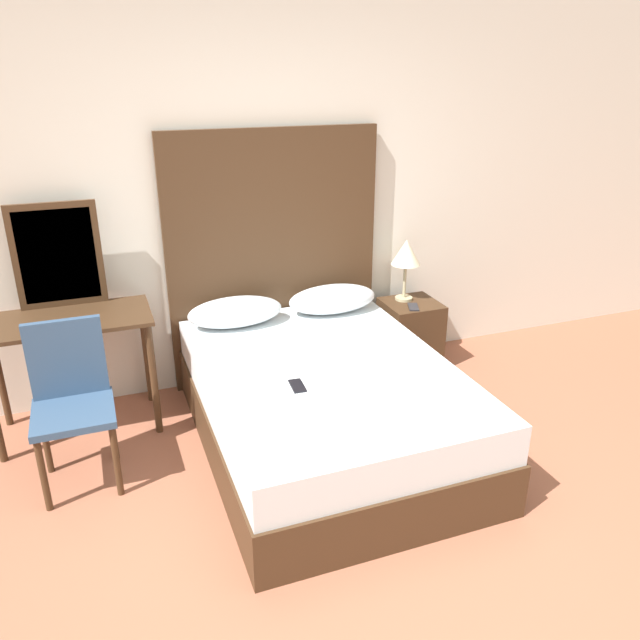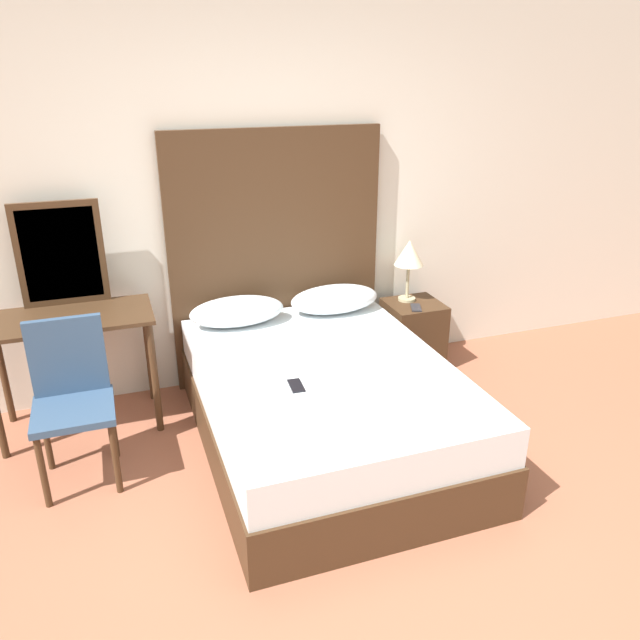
{
  "view_description": "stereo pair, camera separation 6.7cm",
  "coord_description": "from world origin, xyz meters",
  "px_view_note": "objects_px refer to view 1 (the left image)",
  "views": [
    {
      "loc": [
        -1.07,
        -1.78,
        2.18
      ],
      "look_at": [
        0.12,
        1.38,
        0.79
      ],
      "focal_mm": 35.0,
      "sensor_mm": 36.0,
      "label": 1
    },
    {
      "loc": [
        -1.01,
        -1.8,
        2.18
      ],
      "look_at": [
        0.12,
        1.38,
        0.79
      ],
      "focal_mm": 35.0,
      "sensor_mm": 36.0,
      "label": 2
    }
  ],
  "objects_px": {
    "table_lamp": "(406,254)",
    "vanity_desk": "(69,338)",
    "bed": "(326,406)",
    "nightstand": "(410,334)",
    "phone_on_nightstand": "(413,307)",
    "chair": "(71,394)",
    "phone_on_bed": "(297,386)"
  },
  "relations": [
    {
      "from": "phone_on_nightstand",
      "to": "chair",
      "type": "distance_m",
      "value": 2.42
    },
    {
      "from": "vanity_desk",
      "to": "table_lamp",
      "type": "bearing_deg",
      "value": 3.74
    },
    {
      "from": "phone_on_bed",
      "to": "table_lamp",
      "type": "relative_size",
      "value": 0.33
    },
    {
      "from": "nightstand",
      "to": "phone_on_nightstand",
      "type": "distance_m",
      "value": 0.28
    },
    {
      "from": "nightstand",
      "to": "chair",
      "type": "relative_size",
      "value": 0.57
    },
    {
      "from": "vanity_desk",
      "to": "bed",
      "type": "bearing_deg",
      "value": -27.27
    },
    {
      "from": "table_lamp",
      "to": "phone_on_nightstand",
      "type": "height_order",
      "value": "table_lamp"
    },
    {
      "from": "phone_on_nightstand",
      "to": "chair",
      "type": "relative_size",
      "value": 0.18
    },
    {
      "from": "bed",
      "to": "nightstand",
      "type": "relative_size",
      "value": 3.85
    },
    {
      "from": "phone_on_nightstand",
      "to": "chair",
      "type": "height_order",
      "value": "chair"
    },
    {
      "from": "table_lamp",
      "to": "chair",
      "type": "xyz_separation_m",
      "value": [
        -2.38,
        -0.68,
        -0.35
      ]
    },
    {
      "from": "table_lamp",
      "to": "vanity_desk",
      "type": "bearing_deg",
      "value": -176.26
    },
    {
      "from": "nightstand",
      "to": "phone_on_nightstand",
      "type": "bearing_deg",
      "value": -111.9
    },
    {
      "from": "nightstand",
      "to": "table_lamp",
      "type": "xyz_separation_m",
      "value": [
        -0.03,
        0.08,
        0.62
      ]
    },
    {
      "from": "nightstand",
      "to": "chair",
      "type": "bearing_deg",
      "value": -165.97
    },
    {
      "from": "nightstand",
      "to": "table_lamp",
      "type": "relative_size",
      "value": 1.11
    },
    {
      "from": "vanity_desk",
      "to": "chair",
      "type": "relative_size",
      "value": 1.08
    },
    {
      "from": "bed",
      "to": "nightstand",
      "type": "bearing_deg",
      "value": 38.62
    },
    {
      "from": "bed",
      "to": "nightstand",
      "type": "distance_m",
      "value": 1.28
    },
    {
      "from": "chair",
      "to": "bed",
      "type": "bearing_deg",
      "value": -7.98
    },
    {
      "from": "phone_on_bed",
      "to": "vanity_desk",
      "type": "xyz_separation_m",
      "value": [
        -1.16,
        0.91,
        0.09
      ]
    },
    {
      "from": "phone_on_bed",
      "to": "phone_on_nightstand",
      "type": "xyz_separation_m",
      "value": [
        1.2,
        0.89,
        -0.02
      ]
    },
    {
      "from": "bed",
      "to": "chair",
      "type": "xyz_separation_m",
      "value": [
        -1.41,
        0.2,
        0.26
      ]
    },
    {
      "from": "phone_on_bed",
      "to": "table_lamp",
      "type": "distance_m",
      "value": 1.65
    },
    {
      "from": "bed",
      "to": "phone_on_bed",
      "type": "xyz_separation_m",
      "value": [
        -0.24,
        -0.19,
        0.28
      ]
    },
    {
      "from": "chair",
      "to": "vanity_desk",
      "type": "bearing_deg",
      "value": 89.22
    },
    {
      "from": "table_lamp",
      "to": "phone_on_nightstand",
      "type": "xyz_separation_m",
      "value": [
        -0.01,
        -0.18,
        -0.35
      ]
    },
    {
      "from": "bed",
      "to": "nightstand",
      "type": "height_order",
      "value": "bed"
    },
    {
      "from": "bed",
      "to": "nightstand",
      "type": "xyz_separation_m",
      "value": [
        1.0,
        0.8,
        -0.01
      ]
    },
    {
      "from": "bed",
      "to": "vanity_desk",
      "type": "distance_m",
      "value": 1.62
    },
    {
      "from": "chair",
      "to": "nightstand",
      "type": "bearing_deg",
      "value": 14.03
    },
    {
      "from": "nightstand",
      "to": "vanity_desk",
      "type": "relative_size",
      "value": 0.53
    }
  ]
}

